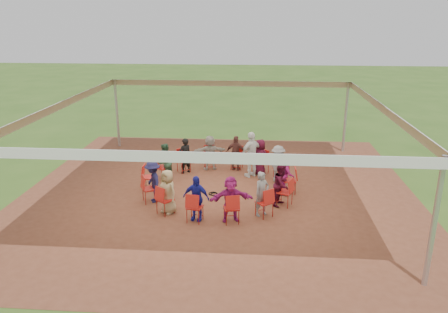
# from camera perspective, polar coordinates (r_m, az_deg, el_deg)

# --- Properties ---
(ground) EXTENTS (80.00, 80.00, 0.00)m
(ground) POSITION_cam_1_polar(r_m,az_deg,el_deg) (14.79, -0.66, -4.57)
(ground) COLOR #35571B
(ground) RESTS_ON ground
(dirt_patch) EXTENTS (13.00, 13.00, 0.00)m
(dirt_patch) POSITION_cam_1_polar(r_m,az_deg,el_deg) (14.79, -0.66, -4.55)
(dirt_patch) COLOR brown
(dirt_patch) RESTS_ON ground
(tent) EXTENTS (10.33, 10.33, 3.00)m
(tent) POSITION_cam_1_polar(r_m,az_deg,el_deg) (14.06, -0.70, 4.40)
(tent) COLOR #B2B2B7
(tent) RESTS_ON ground
(chair_0) EXTENTS (0.45, 0.43, 0.90)m
(chair_0) POSITION_cam_1_polar(r_m,az_deg,el_deg) (14.65, 8.57, -3.11)
(chair_0) COLOR red
(chair_0) RESTS_ON ground
(chair_1) EXTENTS (0.58, 0.57, 0.90)m
(chair_1) POSITION_cam_1_polar(r_m,az_deg,el_deg) (15.59, 7.41, -1.75)
(chair_1) COLOR red
(chair_1) RESTS_ON ground
(chair_2) EXTENTS (0.60, 0.60, 0.90)m
(chair_2) POSITION_cam_1_polar(r_m,az_deg,el_deg) (16.33, 4.95, -0.75)
(chair_2) COLOR red
(chair_2) RESTS_ON ground
(chair_3) EXTENTS (0.50, 0.52, 0.90)m
(chair_3) POSITION_cam_1_polar(r_m,az_deg,el_deg) (16.76, 1.69, -0.19)
(chair_3) COLOR red
(chair_3) RESTS_ON ground
(chair_4) EXTENTS (0.51, 0.53, 0.90)m
(chair_4) POSITION_cam_1_polar(r_m,az_deg,el_deg) (16.83, -1.88, -0.12)
(chair_4) COLOR red
(chair_4) RESTS_ON ground
(chair_5) EXTENTS (0.60, 0.61, 0.90)m
(chair_5) POSITION_cam_1_polar(r_m,az_deg,el_deg) (16.51, -5.29, -0.55)
(chair_5) COLOR red
(chair_5) RESTS_ON ground
(chair_6) EXTENTS (0.58, 0.57, 0.90)m
(chair_6) POSITION_cam_1_polar(r_m,az_deg,el_deg) (15.86, -8.07, -1.43)
(chair_6) COLOR red
(chair_6) RESTS_ON ground
(chair_7) EXTENTS (0.45, 0.43, 0.90)m
(chair_7) POSITION_cam_1_polar(r_m,az_deg,el_deg) (14.98, -9.71, -2.70)
(chair_7) COLOR red
(chair_7) RESTS_ON ground
(chair_8) EXTENTS (0.58, 0.57, 0.90)m
(chair_8) POSITION_cam_1_polar(r_m,az_deg,el_deg) (14.00, -9.70, -4.20)
(chair_8) COLOR red
(chair_8) RESTS_ON ground
(chair_9) EXTENTS (0.60, 0.60, 0.90)m
(chair_9) POSITION_cam_1_polar(r_m,az_deg,el_deg) (13.13, -7.70, -5.64)
(chair_9) COLOR red
(chair_9) RESTS_ON ground
(chair_10) EXTENTS (0.50, 0.52, 0.90)m
(chair_10) POSITION_cam_1_polar(r_m,az_deg,el_deg) (12.57, -3.84, -6.61)
(chair_10) COLOR red
(chair_10) RESTS_ON ground
(chair_11) EXTENTS (0.51, 0.53, 0.90)m
(chair_11) POSITION_cam_1_polar(r_m,az_deg,el_deg) (12.48, 0.98, -6.75)
(chair_11) COLOR red
(chair_11) RESTS_ON ground
(chair_12) EXTENTS (0.60, 0.61, 0.90)m
(chair_12) POSITION_cam_1_polar(r_m,az_deg,el_deg) (12.90, 5.29, -5.99)
(chair_12) COLOR red
(chair_12) RESTS_ON ground
(chair_13) EXTENTS (0.58, 0.57, 0.90)m
(chair_13) POSITION_cam_1_polar(r_m,az_deg,el_deg) (13.69, 7.94, -4.63)
(chair_13) COLOR red
(chair_13) RESTS_ON ground
(person_seated_0) EXTENTS (0.39, 0.66, 1.35)m
(person_seated_0) POSITION_cam_1_polar(r_m,az_deg,el_deg) (14.56, 8.14, -2.26)
(person_seated_0) COLOR #9B196B
(person_seated_0) RESTS_ON ground
(person_seated_1) EXTENTS (0.78, 0.97, 1.35)m
(person_seated_1) POSITION_cam_1_polar(r_m,az_deg,el_deg) (15.46, 7.06, -1.01)
(person_seated_1) COLOR gray
(person_seated_1) RESTS_ON ground
(person_seated_2) EXTENTS (0.75, 0.69, 1.35)m
(person_seated_2) POSITION_cam_1_polar(r_m,az_deg,el_deg) (16.17, 4.71, -0.07)
(person_seated_2) COLOR #430B1E
(person_seated_2) RESTS_ON ground
(person_seated_3) EXTENTS (0.86, 0.56, 1.35)m
(person_seated_3) POSITION_cam_1_polar(r_m,az_deg,el_deg) (16.58, 1.59, 0.44)
(person_seated_3) COLOR brown
(person_seated_3) RESTS_ON ground
(person_seated_4) EXTENTS (1.33, 0.75, 1.35)m
(person_seated_4) POSITION_cam_1_polar(r_m,az_deg,el_deg) (16.64, -1.83, 0.51)
(person_seated_4) COLOR #A69F92
(person_seated_4) RESTS_ON ground
(person_seated_5) EXTENTS (0.59, 0.56, 1.35)m
(person_seated_5) POSITION_cam_1_polar(r_m,az_deg,el_deg) (16.34, -5.11, 0.11)
(person_seated_5) COLOR black
(person_seated_5) RESTS_ON ground
(person_seated_6) EXTENTS (0.62, 0.75, 1.35)m
(person_seated_6) POSITION_cam_1_polar(r_m,az_deg,el_deg) (15.72, -7.76, -0.71)
(person_seated_6) COLOR #2C5138
(person_seated_6) RESTS_ON ground
(person_seated_7) EXTENTS (0.78, 0.97, 1.35)m
(person_seated_7) POSITION_cam_1_polar(r_m,az_deg,el_deg) (13.94, -9.27, -3.26)
(person_seated_7) COLOR #1B1A42
(person_seated_7) RESTS_ON ground
(person_seated_8) EXTENTS (0.75, 0.69, 1.35)m
(person_seated_8) POSITION_cam_1_polar(r_m,az_deg,el_deg) (13.11, -7.34, -4.56)
(person_seated_8) COLOR tan
(person_seated_8) RESTS_ON ground
(person_seated_9) EXTENTS (0.86, 0.56, 1.35)m
(person_seated_9) POSITION_cam_1_polar(r_m,az_deg,el_deg) (12.58, -3.67, -5.44)
(person_seated_9) COLOR #1B1E94
(person_seated_9) RESTS_ON ground
(person_seated_10) EXTENTS (1.33, 0.75, 1.35)m
(person_seated_10) POSITION_cam_1_polar(r_m,az_deg,el_deg) (12.50, 0.88, -5.56)
(person_seated_10) COLOR #9B196B
(person_seated_10) RESTS_ON ground
(person_seated_11) EXTENTS (0.59, 0.56, 1.35)m
(person_seated_11) POSITION_cam_1_polar(r_m,az_deg,el_deg) (12.89, 4.97, -4.88)
(person_seated_11) COLOR gray
(person_seated_11) RESTS_ON ground
(person_seated_12) EXTENTS (0.62, 0.75, 1.35)m
(person_seated_12) POSITION_cam_1_polar(r_m,az_deg,el_deg) (13.64, 7.52, -3.65)
(person_seated_12) COLOR #430B1E
(person_seated_12) RESTS_ON ground
(standing_person) EXTENTS (1.09, 1.02, 1.69)m
(standing_person) POSITION_cam_1_polar(r_m,az_deg,el_deg) (15.88, 3.63, 0.26)
(standing_person) COLOR silver
(standing_person) RESTS_ON ground
(cable_coil) EXTENTS (0.39, 0.39, 0.03)m
(cable_coil) POSITION_cam_1_polar(r_m,az_deg,el_deg) (14.54, -1.38, -4.90)
(cable_coil) COLOR black
(cable_coil) RESTS_ON ground
(laptop) EXTENTS (0.24, 0.30, 0.20)m
(laptop) POSITION_cam_1_polar(r_m,az_deg,el_deg) (14.57, 7.48, -2.43)
(laptop) COLOR #B7B7BC
(laptop) RESTS_ON ground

